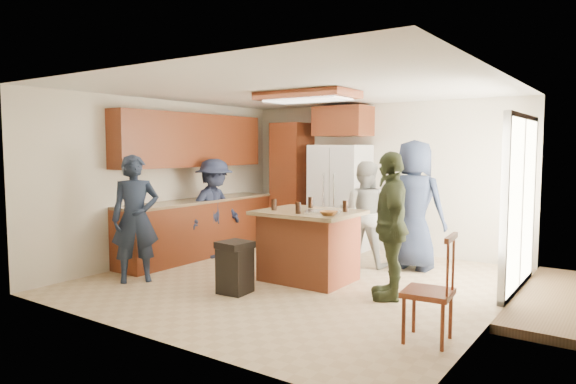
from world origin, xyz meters
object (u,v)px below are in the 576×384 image
Objects in this scene: trash_bin at (235,267)px; spindle_chair at (430,293)px; person_front_left at (135,219)px; person_behind_right at (414,205)px; person_side_right at (391,225)px; refrigerator at (340,198)px; person_counter at (214,208)px; kitchen_island at (309,245)px; person_behind_left at (364,214)px.

spindle_chair reaches higher than trash_bin.
person_front_left is 0.89× the size of person_behind_right.
person_side_right is 2.85m from refrigerator.
trash_bin is at bearing -41.65° from person_front_left.
person_side_right is (0.31, -1.54, -0.07)m from person_behind_right.
person_behind_right reaches higher than person_counter.
person_behind_right is 1.04× the size of refrigerator.
person_front_left is 1.30× the size of kitchen_island.
person_counter reaches higher than trash_bin.
trash_bin is (-1.32, -2.41, -0.61)m from person_behind_right.
person_behind_left is 0.99× the size of person_counter.
person_front_left is at bearing 37.20° from person_behind_left.
refrigerator is (-0.89, 0.87, 0.12)m from person_behind_left.
person_front_left is 1.55m from trash_bin.
refrigerator is 1.81× the size of spindle_chair.
person_behind_right is at bearing 61.30° from trash_bin.
kitchen_island is (0.64, -2.02, -0.43)m from refrigerator.
person_front_left is 3.23m from person_behind_left.
person_front_left is at bearing -170.31° from person_counter.
person_side_right is (0.97, -1.29, 0.08)m from person_behind_left.
person_side_right is 1.28m from kitchen_island.
person_side_right is at bearing 28.16° from trash_bin.
trash_bin is at bearing 60.25° from person_behind_left.
person_front_left is 3.92m from spindle_chair.
person_behind_right reaches higher than refrigerator.
person_counter reaches higher than person_behind_left.
kitchen_island is 2.03× the size of trash_bin.
kitchen_island is at bearing 67.97° from trash_bin.
person_counter is at bearing 5.84° from person_behind_left.
person_behind_left is 0.73m from person_behind_right.
person_side_right reaches higher than kitchen_island.
person_front_left is 2.65× the size of trash_bin.
person_front_left is at bearing -167.18° from trash_bin.
person_behind_left is 1.25m from refrigerator.
person_front_left is at bearing 49.17° from person_behind_right.
person_behind_right is at bearing 56.93° from kitchen_island.
person_front_left is 1.72m from person_counter.
person_front_left is 2.30m from kitchen_island.
person_side_right is 1.34× the size of kitchen_island.
person_behind_left is 0.84× the size of person_behind_right.
person_behind_left is 2.47× the size of trash_bin.
person_behind_left reaches higher than spindle_chair.
person_side_right is at bearing -6.73° from kitchen_island.
person_side_right reaches higher than person_counter.
person_counter is 2.18m from trash_bin.
person_side_right is at bearing 114.18° from person_behind_left.
person_behind_right is at bearing 162.93° from person_side_right.
person_front_left reaches higher than person_counter.
person_behind_right is 2.89m from spindle_chair.
person_behind_left is at bearing 127.80° from spindle_chair.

